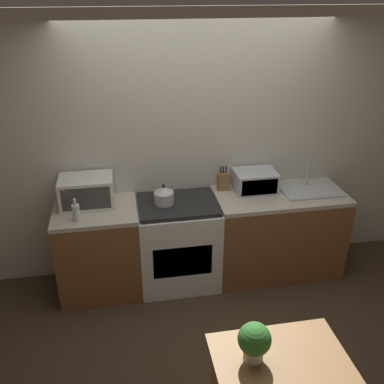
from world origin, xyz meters
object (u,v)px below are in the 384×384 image
object	(u,v)px
stove_range	(178,243)
kettle	(164,195)
microwave	(87,191)
bottle	(76,212)
toaster_oven	(255,181)

from	to	relation	value
stove_range	kettle	distance (m)	0.55
microwave	bottle	world-z (taller)	microwave
stove_range	bottle	xyz separation A→B (m)	(-0.92, -0.18, 0.53)
stove_range	bottle	distance (m)	1.08
toaster_oven	bottle	bearing A→B (deg)	-169.75
bottle	toaster_oven	xyz separation A→B (m)	(1.72, 0.31, 0.02)
stove_range	toaster_oven	size ratio (longest dim) A/B	2.20
stove_range	microwave	world-z (taller)	microwave
stove_range	microwave	size ratio (longest dim) A/B	1.83
microwave	toaster_oven	bearing A→B (deg)	0.45
stove_range	kettle	world-z (taller)	kettle
stove_range	bottle	size ratio (longest dim) A/B	4.27
microwave	stove_range	bearing A→B (deg)	-8.14
stove_range	toaster_oven	distance (m)	0.98
kettle	bottle	world-z (taller)	bottle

